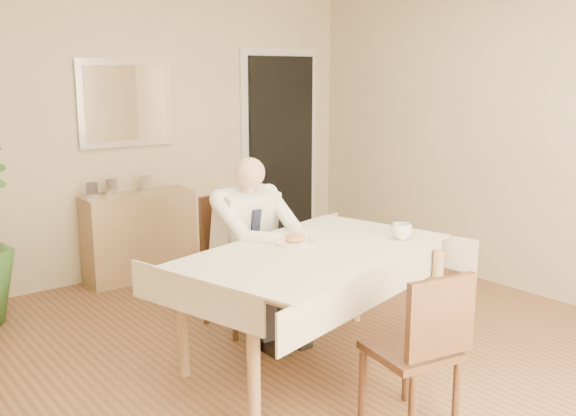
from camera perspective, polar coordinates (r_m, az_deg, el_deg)
room at (r=3.82m, az=3.24°, el=4.29°), size 5.00×5.02×2.60m
doorway at (r=6.72m, az=-0.67°, el=5.02°), size 0.96×0.07×2.10m
mirror at (r=5.82m, az=-14.23°, el=9.03°), size 0.86×0.04×0.76m
dining_table at (r=3.94m, az=2.39°, el=-4.86°), size 1.96×1.42×0.75m
chair_far at (r=4.66m, az=-4.71°, el=-3.89°), size 0.48×0.48×0.95m
chair_near at (r=3.36m, az=11.86°, el=-11.71°), size 0.46×0.47×0.85m
seated_man at (r=4.39m, az=-2.63°, el=-2.81°), size 0.48×0.72×1.24m
plate at (r=4.05m, az=0.60°, el=-3.03°), size 0.26×0.26×0.02m
food at (r=4.04m, az=0.61°, el=-2.73°), size 0.14×0.14×0.06m
knife at (r=4.02m, az=1.58°, el=-2.88°), size 0.01×0.13×0.01m
fork at (r=3.97m, az=0.69°, el=-3.06°), size 0.01×0.13×0.01m
coffee_mug at (r=4.19m, az=10.07°, el=-2.07°), size 0.16×0.16×0.11m
sideboard at (r=5.85m, az=-13.06°, el=-2.43°), size 0.97×0.33×0.77m
photo_frame_left at (r=5.61m, az=-17.03°, el=1.52°), size 0.10×0.02×0.14m
photo_frame_center at (r=5.74m, az=-15.43°, el=1.83°), size 0.10×0.02×0.14m
photo_frame_right at (r=5.85m, az=-12.49°, el=2.17°), size 0.10×0.02×0.14m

